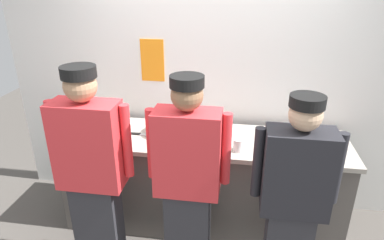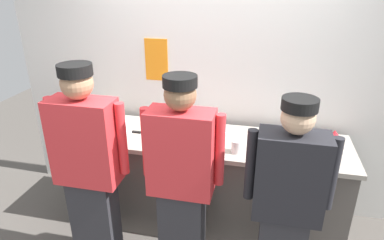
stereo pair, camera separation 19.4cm
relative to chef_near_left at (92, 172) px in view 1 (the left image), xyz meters
The scene contains 17 objects.
wall_back 1.51m from the chef_near_left, 57.99° to the left, with size 4.09×0.11×3.00m.
prep_counter 1.12m from the chef_near_left, 43.52° to the left, with size 2.61×0.70×0.93m.
chef_near_left is the anchor object (origin of this frame).
chef_center 0.72m from the chef_near_left, ahead, with size 0.61×0.24×1.70m.
chef_far_right 1.47m from the chef_near_left, ahead, with size 0.59×0.24×1.62m.
plate_stack_front 1.17m from the chef_near_left, 42.05° to the left, with size 0.22×0.22×0.06m.
plate_stack_rear 0.67m from the chef_near_left, 93.79° to the left, with size 0.25×0.25×0.08m.
mixing_bowl_steel 0.85m from the chef_near_left, 61.02° to the left, with size 0.34×0.34×0.12m, color #B7BABF.
sheet_tray 1.64m from the chef_near_left, 25.66° to the left, with size 0.49×0.35×0.02m, color #B7BABF.
squeeze_bottle_primary 1.99m from the chef_near_left, 21.71° to the left, with size 0.06×0.06×0.18m.
squeeze_bottle_secondary 0.78m from the chef_near_left, 118.16° to the left, with size 0.06×0.06×0.21m.
ramekin_orange_sauce 0.99m from the chef_near_left, 31.50° to the left, with size 0.08×0.08×0.05m.
ramekin_yellow_sauce 0.90m from the chef_near_left, 92.43° to the left, with size 0.10×0.10×0.04m.
ramekin_red_sauce 0.82m from the chef_near_left, 106.57° to the left, with size 0.09×0.09×0.05m.
ramekin_green_sauce 1.09m from the chef_near_left, 50.87° to the left, with size 0.09×0.09×0.05m.
deli_cup 1.18m from the chef_near_left, 25.27° to the left, with size 0.09×0.09×0.11m, color white.
chefs_knife 0.70m from the chef_near_left, 74.07° to the left, with size 0.28×0.03×0.02m.
Camera 1 is at (0.32, -2.35, 2.29)m, focal length 31.65 mm.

